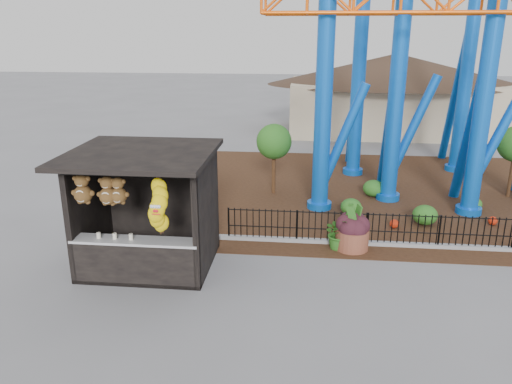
# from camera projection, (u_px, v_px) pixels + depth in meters

# --- Properties ---
(ground) EXTENTS (120.00, 120.00, 0.00)m
(ground) POSITION_uv_depth(u_px,v_px,m) (259.00, 292.00, 11.82)
(ground) COLOR slate
(ground) RESTS_ON ground
(mulch_bed) EXTENTS (18.00, 12.00, 0.02)m
(mulch_bed) POSITION_uv_depth(u_px,v_px,m) (384.00, 192.00, 18.98)
(mulch_bed) COLOR #331E11
(mulch_bed) RESTS_ON ground
(curb) EXTENTS (18.00, 0.18, 0.12)m
(curb) POSITION_uv_depth(u_px,v_px,m) (409.00, 245.00, 14.24)
(curb) COLOR gray
(curb) RESTS_ON ground
(prize_booth) EXTENTS (3.50, 3.40, 3.12)m
(prize_booth) POSITION_uv_depth(u_px,v_px,m) (145.00, 214.00, 12.51)
(prize_booth) COLOR black
(prize_booth) RESTS_ON ground
(picket_fence) EXTENTS (12.20, 0.06, 1.00)m
(picket_fence) POSITION_uv_depth(u_px,v_px,m) (443.00, 232.00, 14.02)
(picket_fence) COLOR black
(picket_fence) RESTS_ON ground
(roller_coaster) EXTENTS (11.00, 6.37, 10.82)m
(roller_coaster) POSITION_uv_depth(u_px,v_px,m) (432.00, 13.00, 17.09)
(roller_coaster) COLOR blue
(roller_coaster) RESTS_ON ground
(terracotta_planter) EXTENTS (1.12, 1.12, 0.60)m
(terracotta_planter) POSITION_uv_depth(u_px,v_px,m) (352.00, 239.00, 14.05)
(terracotta_planter) COLOR brown
(terracotta_planter) RESTS_ON ground
(planter_foliage) EXTENTS (0.70, 0.70, 0.64)m
(planter_foliage) POSITION_uv_depth(u_px,v_px,m) (353.00, 219.00, 13.85)
(planter_foliage) COLOR black
(planter_foliage) RESTS_ON terracotta_planter
(potted_plant) EXTENTS (1.08, 1.02, 0.95)m
(potted_plant) POSITION_uv_depth(u_px,v_px,m) (339.00, 233.00, 14.03)
(potted_plant) COLOR #1E4E17
(potted_plant) RESTS_ON ground
(landscaping) EXTENTS (8.07, 4.30, 0.63)m
(landscaping) POSITION_uv_depth(u_px,v_px,m) (411.00, 205.00, 16.75)
(landscaping) COLOR #255B1A
(landscaping) RESTS_ON mulch_bed
(pavilion) EXTENTS (15.00, 15.00, 4.80)m
(pavilion) POSITION_uv_depth(u_px,v_px,m) (395.00, 80.00, 29.17)
(pavilion) COLOR #BFAD8C
(pavilion) RESTS_ON ground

